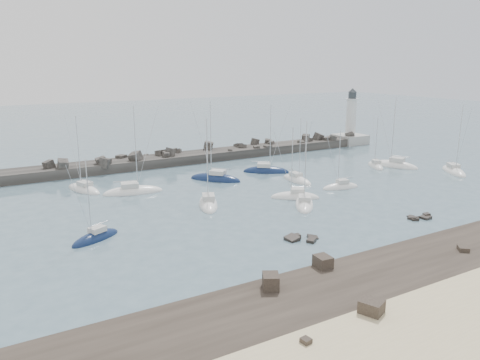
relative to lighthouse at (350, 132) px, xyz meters
name	(u,v)px	position (x,y,z in m)	size (l,w,h in m)	color
ground	(285,213)	(-47.00, -38.00, -3.09)	(400.00, 400.00, 0.00)	#496573
rock_shelf	(417,272)	(-46.72, -60.01, -3.07)	(140.00, 12.11, 2.06)	black
rock_cluster_near	(299,240)	(-51.49, -47.11, -3.14)	(4.05, 3.16, 1.36)	black
rock_cluster_far	(419,219)	(-33.08, -48.90, -3.08)	(3.65, 2.50, 1.14)	black
breakwater	(145,165)	(-54.21, 0.00, -2.77)	(115.00, 7.32, 5.14)	#2D2A28
lighthouse	(350,132)	(0.00, 0.00, 0.00)	(7.00, 7.00, 14.60)	#989994
sailboat_1	(84,190)	(-68.58, -12.32, -2.96)	(5.18, 8.58, 12.99)	white
sailboat_2	(96,238)	(-72.09, -35.07, -2.95)	(6.77, 4.78, 10.56)	#102045
sailboat_3	(208,204)	(-54.66, -29.52, -2.94)	(5.75, 8.86, 13.55)	white
sailboat_4	(133,192)	(-62.13, -17.70, -2.95)	(9.80, 4.74, 14.81)	white
sailboat_5	(295,197)	(-41.56, -32.90, -2.95)	(7.45, 6.02, 11.85)	white
sailboat_6	(297,180)	(-34.97, -24.50, -2.96)	(2.44, 7.61, 12.02)	white
sailboat_7	(304,204)	(-42.62, -36.55, -2.96)	(6.96, 8.21, 13.09)	white
sailboat_8	(266,171)	(-35.93, -16.12, -2.95)	(8.58, 7.23, 13.74)	#102045
sailboat_9	(341,187)	(-31.61, -31.97, -2.96)	(6.76, 3.24, 10.45)	white
sailboat_10	(395,166)	(-11.17, -24.86, -2.93)	(6.37, 9.69, 14.84)	white
sailboat_11	(454,172)	(-5.46, -34.02, -2.95)	(6.77, 8.78, 13.66)	white
sailboat_12	(376,166)	(-14.59, -23.13, -2.96)	(4.98, 6.99, 10.87)	white
sailboat_13	(215,179)	(-46.98, -16.77, -2.94)	(8.28, 9.01, 14.84)	#102045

